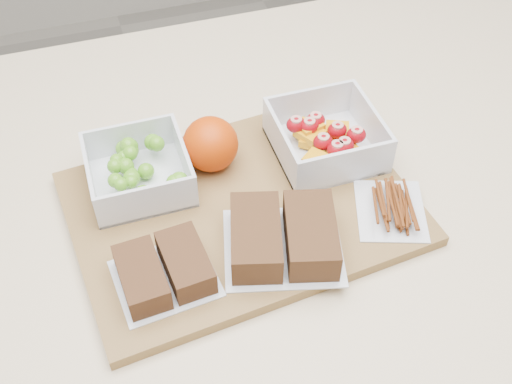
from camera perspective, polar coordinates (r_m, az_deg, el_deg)
counter at (r=1.20m, az=0.50°, el=-15.72°), size 1.20×0.90×0.90m
cutting_board at (r=0.82m, az=-1.29°, el=-1.45°), size 0.45×0.34×0.02m
grape_container at (r=0.83m, az=-10.34°, el=1.96°), size 0.13×0.13×0.05m
fruit_container at (r=0.87m, az=6.21°, el=4.73°), size 0.14×0.14×0.06m
orange at (r=0.84m, az=-4.07°, el=4.27°), size 0.07×0.07×0.07m
sandwich_bag_left at (r=0.73m, az=-8.18°, el=-6.91°), size 0.12×0.11×0.03m
sandwich_bag_center at (r=0.75m, az=2.44°, el=-3.98°), size 0.17×0.15×0.04m
pretzel_bag at (r=0.81m, az=11.97°, el=-1.15°), size 0.11×0.12×0.02m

